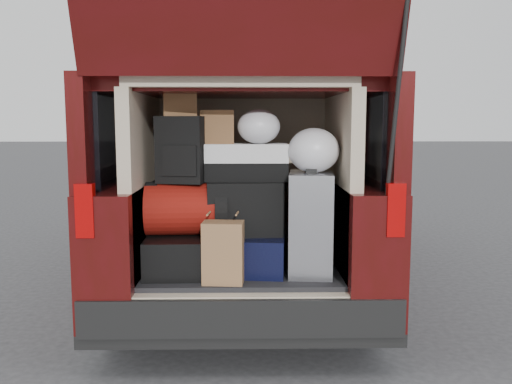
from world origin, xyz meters
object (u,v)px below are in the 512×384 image
at_px(silver_roller, 310,223).
at_px(black_soft_case, 244,208).
at_px(kraft_bag, 223,252).
at_px(backpack, 181,150).
at_px(red_duffel, 187,209).
at_px(black_hardshell, 182,252).
at_px(twotone_duffel, 247,162).
at_px(navy_hardshell, 251,251).

xyz_separation_m(silver_roller, black_soft_case, (-0.42, 0.07, 0.09)).
height_order(kraft_bag, backpack, backpack).
bearing_deg(silver_roller, backpack, -178.06).
bearing_deg(black_soft_case, backpack, 176.79).
relative_size(kraft_bag, red_duffel, 0.72).
bearing_deg(black_hardshell, black_soft_case, -0.20).
bearing_deg(black_hardshell, twotone_duffel, 9.15).
distance_m(black_hardshell, twotone_duffel, 0.72).
distance_m(navy_hardshell, twotone_duffel, 0.58).
relative_size(navy_hardshell, twotone_duffel, 1.02).
xyz_separation_m(black_soft_case, twotone_duffel, (0.02, 0.07, 0.29)).
distance_m(red_duffel, backpack, 0.38).
distance_m(black_hardshell, silver_roller, 0.85).
bearing_deg(black_hardshell, backpack, -35.79).
bearing_deg(backpack, black_hardshell, 156.67).
xyz_separation_m(navy_hardshell, black_soft_case, (-0.04, -0.01, 0.29)).
distance_m(black_hardshell, black_soft_case, 0.50).
relative_size(black_hardshell, navy_hardshell, 1.10).
bearing_deg(backpack, black_soft_case, 12.88).
relative_size(kraft_bag, twotone_duffel, 0.70).
height_order(silver_roller, kraft_bag, silver_roller).
relative_size(kraft_bag, black_soft_case, 0.78).
bearing_deg(silver_roller, black_soft_case, 176.56).
height_order(black_hardshell, twotone_duffel, twotone_duffel).
distance_m(black_hardshell, backpack, 0.66).
xyz_separation_m(black_soft_case, backpack, (-0.40, -0.01, 0.37)).
bearing_deg(twotone_duffel, red_duffel, -167.47).
xyz_separation_m(kraft_bag, twotone_duffel, (0.14, 0.36, 0.51)).
bearing_deg(red_duffel, twotone_duffel, 8.51).
relative_size(navy_hardshell, silver_roller, 0.84).
xyz_separation_m(kraft_bag, red_duffel, (-0.24, 0.28, 0.22)).
bearing_deg(navy_hardshell, silver_roller, -6.20).
xyz_separation_m(black_hardshell, kraft_bag, (0.28, -0.28, 0.07)).
distance_m(kraft_bag, black_soft_case, 0.39).
bearing_deg(backpack, navy_hardshell, 14.36).
relative_size(black_hardshell, silver_roller, 0.93).
relative_size(black_hardshell, red_duffel, 1.16).
xyz_separation_m(kraft_bag, black_soft_case, (0.12, 0.29, 0.22)).
bearing_deg(backpack, silver_roller, 7.10).
bearing_deg(kraft_bag, black_hardshell, 139.37).
xyz_separation_m(black_hardshell, red_duffel, (0.03, -0.00, 0.29)).
height_order(navy_hardshell, silver_roller, silver_roller).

